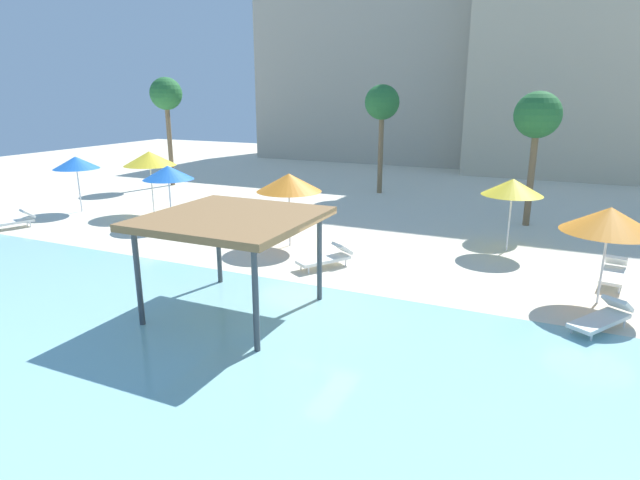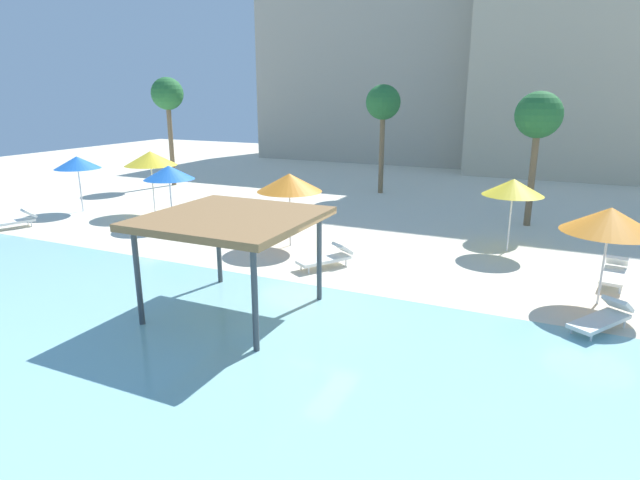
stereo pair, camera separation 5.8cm
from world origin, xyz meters
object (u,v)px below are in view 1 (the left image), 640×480
shade_pavilion (232,222)px  beach_umbrella_orange_1 (610,220)px  beach_umbrella_blue_0 (168,173)px  lounge_chair_4 (204,221)px  palm_tree_1 (166,96)px  palm_tree_3 (382,105)px  lounge_chair_1 (604,317)px  palm_tree_2 (537,118)px  lounge_chair_0 (328,257)px  beach_umbrella_yellow_3 (149,158)px  beach_umbrella_yellow_5 (513,187)px  lounge_chair_3 (614,272)px  beach_umbrella_blue_6 (76,163)px  beach_umbrella_orange_2 (289,183)px  lounge_chair_5 (14,221)px

shade_pavilion → beach_umbrella_orange_1: bearing=28.3°
beach_umbrella_blue_0 → lounge_chair_4: (1.72, 0.03, -1.93)m
palm_tree_1 → palm_tree_3: (12.51, 2.83, -0.43)m
lounge_chair_1 → palm_tree_2: palm_tree_2 is taller
beach_umbrella_orange_1 → lounge_chair_0: beach_umbrella_orange_1 is taller
beach_umbrella_yellow_3 → beach_umbrella_yellow_5: beach_umbrella_yellow_3 is taller
beach_umbrella_yellow_3 → lounge_chair_3: size_ratio=1.49×
palm_tree_3 → beach_umbrella_blue_6: bearing=-137.1°
lounge_chair_4 → beach_umbrella_yellow_5: bearing=82.2°
palm_tree_3 → palm_tree_1: bearing=-167.2°
palm_tree_2 → lounge_chair_0: bearing=-122.3°
lounge_chair_3 → palm_tree_1: size_ratio=0.31×
beach_umbrella_blue_0 → palm_tree_3: (5.83, 10.91, 2.63)m
palm_tree_3 → beach_umbrella_blue_0: bearing=-118.1°
shade_pavilion → beach_umbrella_blue_0: size_ratio=1.56×
shade_pavilion → lounge_chair_1: shade_pavilion is taller
lounge_chair_3 → palm_tree_3: (-11.07, 11.11, 4.56)m
beach_umbrella_orange_1 → beach_umbrella_yellow_5: size_ratio=1.01×
beach_umbrella_orange_1 → beach_umbrella_yellow_3: (-18.68, 3.63, 0.26)m
beach_umbrella_yellow_3 → beach_umbrella_blue_6: (-3.40, -1.20, -0.24)m
beach_umbrella_orange_1 → palm_tree_2: size_ratio=0.48×
palm_tree_2 → palm_tree_1: bearing=175.1°
beach_umbrella_orange_2 → palm_tree_3: bearing=91.8°
lounge_chair_4 → beach_umbrella_yellow_3: bearing=-125.9°
beach_umbrella_yellow_5 → palm_tree_1: (-20.34, 6.21, 2.98)m
beach_umbrella_orange_2 → lounge_chair_0: size_ratio=1.41×
beach_umbrella_orange_2 → beach_umbrella_yellow_5: size_ratio=1.03×
lounge_chair_1 → palm_tree_3: (-10.61, 14.92, 4.56)m
shade_pavilion → palm_tree_1: palm_tree_1 is taller
beach_umbrella_orange_2 → beach_umbrella_yellow_3: 8.75m
beach_umbrella_blue_6 → beach_umbrella_orange_2: bearing=-4.8°
beach_umbrella_orange_1 → beach_umbrella_blue_6: (-22.09, 2.43, 0.02)m
lounge_chair_3 → palm_tree_1: (-23.59, 8.28, 4.99)m
palm_tree_3 → palm_tree_2: bearing=-29.4°
beach_umbrella_blue_0 → lounge_chair_0: size_ratio=1.33×
beach_umbrella_yellow_3 → beach_umbrella_blue_6: 3.61m
shade_pavilion → lounge_chair_0: 4.91m
beach_umbrella_blue_6 → palm_tree_1: (-1.01, 7.84, 2.97)m
lounge_chair_4 → beach_umbrella_orange_2: bearing=63.6°
beach_umbrella_blue_0 → beach_umbrella_orange_1: size_ratio=0.96×
beach_umbrella_blue_6 → lounge_chair_3: bearing=-1.1°
lounge_chair_1 → palm_tree_2: (-2.42, 10.30, 4.21)m
beach_umbrella_yellow_5 → lounge_chair_5: beach_umbrella_yellow_5 is taller
beach_umbrella_orange_2 → beach_umbrella_blue_0: bearing=173.1°
shade_pavilion → lounge_chair_3: shade_pavilion is taller
beach_umbrella_orange_2 → lounge_chair_3: size_ratio=1.38×
palm_tree_2 → beach_umbrella_blue_0: bearing=-155.8°
beach_umbrella_blue_6 → lounge_chair_5: bearing=-89.1°
beach_umbrella_orange_1 → palm_tree_3: 17.04m
beach_umbrella_orange_1 → beach_umbrella_blue_6: beach_umbrella_orange_1 is taller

